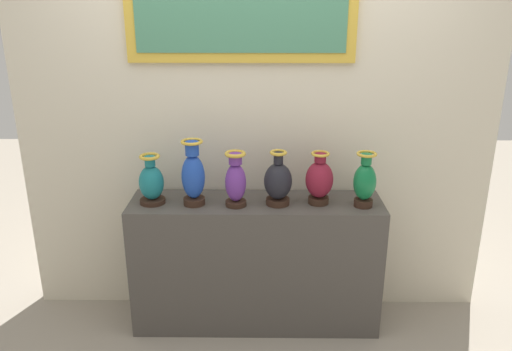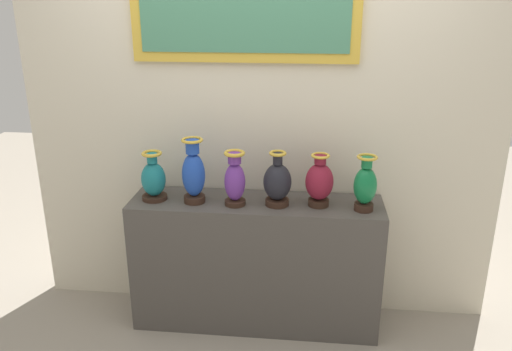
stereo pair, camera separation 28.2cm
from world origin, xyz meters
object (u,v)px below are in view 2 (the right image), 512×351
vase_onyx (277,182)px  vase_emerald (365,185)px  vase_teal (153,179)px  vase_violet (235,180)px  vase_burgundy (319,182)px  vase_sapphire (194,174)px

vase_onyx → vase_emerald: 0.52m
vase_teal → vase_violet: size_ratio=0.91×
vase_onyx → vase_burgundy: vase_onyx is taller
vase_teal → vase_emerald: bearing=-1.6°
vase_emerald → vase_violet: bearing=179.8°
vase_violet → vase_burgundy: (0.50, 0.04, -0.01)m
vase_violet → vase_emerald: size_ratio=1.00×
vase_sapphire → vase_emerald: 1.03m
vase_onyx → vase_sapphire: bearing=-179.0°
vase_teal → vase_onyx: size_ratio=0.91×
vase_violet → vase_onyx: size_ratio=1.00×
vase_onyx → vase_teal: bearing=179.3°
vase_sapphire → vase_emerald: bearing=-1.0°
vase_teal → vase_burgundy: 1.02m
vase_burgundy → vase_emerald: vase_emerald is taller
vase_burgundy → vase_emerald: size_ratio=0.96×
vase_teal → vase_sapphire: bearing=-4.0°
vase_violet → vase_emerald: bearing=-0.2°
vase_teal → vase_onyx: vase_onyx is taller
vase_sapphire → vase_emerald: size_ratio=1.20×
vase_teal → vase_violet: (0.51, -0.03, 0.03)m
vase_teal → vase_burgundy: bearing=0.4°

